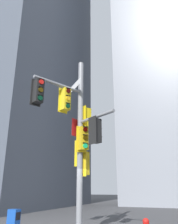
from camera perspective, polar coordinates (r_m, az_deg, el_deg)
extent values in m
cube|color=#4C5460|center=(34.16, -17.58, 19.36)|extent=(15.24, 15.24, 44.43)
cube|color=#9399A3|center=(39.44, 17.28, 22.88)|extent=(12.05, 12.05, 54.55)
cylinder|color=gray|center=(10.23, -2.23, -6.71)|extent=(0.25, 0.25, 7.61)
cylinder|color=gray|center=(10.24, -7.44, 6.72)|extent=(1.19, 2.28, 0.14)
cylinder|color=gray|center=(9.60, 1.69, -1.23)|extent=(1.97, 1.15, 0.14)
cube|color=yellow|center=(10.34, -6.49, 2.81)|extent=(0.23, 0.45, 1.14)
cube|color=yellow|center=(10.20, -5.87, 3.10)|extent=(0.45, 0.45, 1.00)
cylinder|color=#360605|center=(10.18, -5.14, 5.25)|extent=(0.14, 0.21, 0.20)
cube|color=black|center=(10.23, -5.10, 5.87)|extent=(0.16, 0.23, 0.02)
cylinder|color=yellow|center=(10.05, -5.19, 3.42)|extent=(0.14, 0.21, 0.20)
cube|color=black|center=(10.09, -5.15, 4.06)|extent=(0.16, 0.23, 0.02)
cylinder|color=#06311C|center=(9.92, -5.25, 1.55)|extent=(0.14, 0.21, 0.20)
cube|color=black|center=(9.96, -5.21, 2.20)|extent=(0.16, 0.23, 0.02)
cube|color=black|center=(9.69, -13.06, 4.70)|extent=(0.23, 0.45, 1.14)
cube|color=black|center=(9.54, -12.50, 5.05)|extent=(0.45, 0.45, 1.00)
cylinder|color=red|center=(9.52, -11.75, 7.35)|extent=(0.14, 0.21, 0.20)
cube|color=black|center=(9.57, -11.68, 8.01)|extent=(0.16, 0.23, 0.02)
cylinder|color=#3C2C06|center=(9.37, -11.89, 5.42)|extent=(0.14, 0.21, 0.20)
cube|color=black|center=(9.42, -11.82, 6.10)|extent=(0.16, 0.23, 0.02)
cylinder|color=#06311C|center=(9.24, -12.03, 3.44)|extent=(0.14, 0.21, 0.20)
cube|color=black|center=(9.28, -11.96, 4.14)|extent=(0.16, 0.23, 0.02)
cube|color=black|center=(9.32, 0.84, -4.53)|extent=(0.44, 0.25, 1.14)
cube|color=black|center=(9.44, 1.73, -4.71)|extent=(0.46, 0.46, 1.00)
cylinder|color=red|center=(9.66, 2.61, -2.87)|extent=(0.20, 0.15, 0.20)
cube|color=black|center=(9.69, 2.63, -2.19)|extent=(0.23, 0.17, 0.02)
cylinder|color=#3C2C06|center=(9.57, 2.64, -4.88)|extent=(0.20, 0.15, 0.20)
cube|color=black|center=(9.60, 2.66, -4.19)|extent=(0.23, 0.17, 0.02)
cylinder|color=#06311C|center=(9.49, 2.67, -6.94)|extent=(0.20, 0.15, 0.20)
cube|color=black|center=(9.52, 2.69, -6.23)|extent=(0.23, 0.17, 0.02)
cube|color=gold|center=(10.10, -1.91, -6.79)|extent=(0.33, 0.39, 1.14)
cube|color=gold|center=(9.93, -1.44, -6.59)|extent=(0.48, 0.48, 1.00)
cylinder|color=#360605|center=(9.84, -0.91, -4.38)|extent=(0.17, 0.19, 0.20)
cube|color=black|center=(9.86, -0.89, -3.70)|extent=(0.20, 0.21, 0.02)
cylinder|color=#3C2C06|center=(9.76, -0.92, -6.37)|extent=(0.17, 0.19, 0.20)
cube|color=black|center=(9.78, -0.90, -5.68)|extent=(0.20, 0.21, 0.02)
cylinder|color=#19C672|center=(9.69, -0.93, -8.40)|extent=(0.17, 0.19, 0.20)
cube|color=black|center=(9.71, -0.91, -7.69)|extent=(0.20, 0.21, 0.02)
cube|color=gold|center=(10.18, -1.85, -12.54)|extent=(0.48, 0.12, 1.14)
cube|color=gold|center=(10.33, -1.21, -12.63)|extent=(0.40, 0.40, 1.00)
cylinder|color=red|center=(10.53, -0.56, -10.83)|extent=(0.21, 0.10, 0.20)
cube|color=black|center=(10.55, -0.54, -10.19)|extent=(0.23, 0.11, 0.02)
cylinder|color=#3C2C06|center=(10.49, -0.57, -12.73)|extent=(0.21, 0.10, 0.20)
cube|color=black|center=(10.51, -0.55, -12.08)|extent=(0.23, 0.11, 0.02)
cylinder|color=#06311C|center=(10.46, -0.57, -14.63)|extent=(0.21, 0.10, 0.20)
cube|color=black|center=(10.48, -0.55, -13.98)|extent=(0.23, 0.11, 0.02)
cube|color=yellow|center=(10.54, -1.56, -1.57)|extent=(0.43, 0.27, 1.14)
cube|color=yellow|center=(10.65, -0.72, -1.75)|extent=(0.47, 0.47, 1.00)
cylinder|color=#360605|center=(10.87, 0.15, -0.16)|extent=(0.20, 0.16, 0.20)
cube|color=black|center=(10.91, 0.17, 0.43)|extent=(0.23, 0.18, 0.02)
cylinder|color=yellow|center=(10.76, 0.15, -1.93)|extent=(0.20, 0.16, 0.20)
cube|color=black|center=(10.80, 0.18, -1.32)|extent=(0.23, 0.18, 0.02)
cylinder|color=#06311C|center=(10.67, 0.15, -3.73)|extent=(0.20, 0.16, 0.20)
cube|color=black|center=(10.70, 0.18, -3.11)|extent=(0.23, 0.18, 0.02)
cube|color=yellow|center=(10.25, -2.25, -10.22)|extent=(0.45, 0.22, 1.14)
cube|color=yellow|center=(10.44, -2.23, -10.37)|extent=(0.45, 0.45, 1.00)
cylinder|color=#360605|center=(10.69, -2.18, -8.67)|extent=(0.21, 0.13, 0.20)
cube|color=black|center=(10.72, -2.17, -8.04)|extent=(0.23, 0.15, 0.02)
cylinder|color=yellow|center=(10.64, -2.20, -10.53)|extent=(0.21, 0.13, 0.20)
cube|color=black|center=(10.66, -2.19, -9.89)|extent=(0.23, 0.15, 0.02)
cylinder|color=#06311C|center=(10.60, -2.23, -12.40)|extent=(0.21, 0.13, 0.20)
cube|color=black|center=(10.62, -2.22, -11.76)|extent=(0.23, 0.15, 0.02)
cube|color=white|center=(10.88, -3.78, 6.23)|extent=(1.10, 1.01, 0.28)
cube|color=#19479E|center=(10.88, -3.78, 6.23)|extent=(1.07, 0.98, 0.24)
cube|color=red|center=(10.48, -3.16, -3.99)|extent=(0.15, 0.63, 0.80)
cube|color=white|center=(10.48, -3.16, -3.99)|extent=(0.14, 0.59, 0.76)
sphere|color=red|center=(9.13, 13.98, -24.93)|extent=(0.23, 0.23, 0.23)
cube|color=#194CB2|center=(11.25, -18.28, -24.21)|extent=(0.44, 0.36, 0.87)
cube|color=black|center=(11.09, -17.21, -23.49)|extent=(0.01, 0.29, 0.31)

